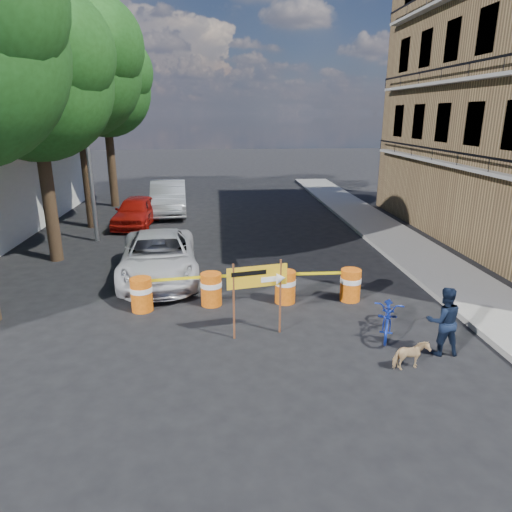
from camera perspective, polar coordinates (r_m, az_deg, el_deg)
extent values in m
plane|color=black|center=(10.38, 1.54, -11.39)|extent=(120.00, 120.00, 0.00)
cube|color=gray|center=(17.41, 19.94, -0.12)|extent=(2.40, 40.00, 0.15)
cylinder|color=#332316|center=(17.24, -24.52, 7.09)|extent=(0.44, 0.44, 4.76)
sphere|color=#1C4A15|center=(17.07, -26.09, 18.93)|extent=(5.00, 5.00, 5.00)
sphere|color=#1C4A15|center=(16.39, -24.08, 22.31)|extent=(3.75, 3.75, 3.75)
sphere|color=#1C4A15|center=(17.89, -27.41, 16.41)|extent=(3.50, 3.50, 3.50)
cylinder|color=#332316|center=(21.94, -20.41, 10.20)|extent=(0.44, 0.44, 5.32)
sphere|color=#1C4A15|center=(21.88, -21.57, 20.59)|extent=(5.40, 5.40, 5.40)
sphere|color=#1C4A15|center=(21.22, -19.65, 23.50)|extent=(4.05, 4.05, 4.05)
sphere|color=#1C4A15|center=(22.70, -22.93, 18.35)|extent=(3.78, 3.78, 3.78)
cylinder|color=#332316|center=(26.79, -17.62, 11.16)|extent=(0.44, 0.44, 4.93)
sphere|color=#1C4A15|center=(26.69, -18.38, 19.05)|extent=(4.80, 4.80, 4.80)
sphere|color=#1C4A15|center=(26.11, -16.90, 21.17)|extent=(3.60, 3.60, 3.60)
sphere|color=#1C4A15|center=(27.42, -19.48, 17.40)|extent=(3.36, 3.36, 3.36)
cylinder|color=gray|center=(19.22, -20.40, 13.36)|extent=(0.16, 0.16, 8.00)
cylinder|color=gray|center=(19.29, -20.16, 25.07)|extent=(1.00, 0.12, 0.12)
cube|color=silver|center=(19.17, -18.55, 25.12)|extent=(0.35, 0.18, 0.12)
cylinder|color=#C9520B|center=(12.39, -14.11, -4.69)|extent=(0.56, 0.56, 0.90)
cylinder|color=white|center=(12.34, -14.16, -4.05)|extent=(0.58, 0.58, 0.14)
cylinder|color=#C9520B|center=(12.43, -5.62, -4.16)|extent=(0.56, 0.56, 0.90)
cylinder|color=white|center=(12.38, -5.64, -3.51)|extent=(0.58, 0.58, 0.14)
cylinder|color=#C9520B|center=(12.56, 3.67, -3.87)|extent=(0.56, 0.56, 0.90)
cylinder|color=white|center=(12.51, 3.68, -3.23)|extent=(0.58, 0.58, 0.14)
cylinder|color=#C9520B|center=(12.94, 11.72, -3.57)|extent=(0.56, 0.56, 0.90)
cylinder|color=white|center=(12.89, 11.76, -2.95)|extent=(0.58, 0.58, 0.14)
cylinder|color=#592D19|center=(10.39, -2.80, -5.77)|extent=(0.05, 0.05, 1.83)
cylinder|color=#592D19|center=(10.69, 3.05, -5.10)|extent=(0.05, 0.05, 1.83)
cube|color=gold|center=(10.32, 0.17, -2.58)|extent=(1.40, 0.32, 0.51)
cube|color=white|center=(10.42, 1.70, -2.93)|extent=(0.40, 0.09, 0.12)
cone|color=white|center=(10.50, 3.12, -2.78)|extent=(0.27, 0.30, 0.26)
cube|color=black|center=(10.22, -0.89, -2.19)|extent=(0.80, 0.17, 0.10)
imported|color=black|center=(10.61, 22.40, -7.51)|extent=(0.78, 0.62, 1.53)
imported|color=#152EAB|center=(11.07, 16.41, -5.03)|extent=(0.95, 1.13, 1.82)
imported|color=tan|center=(9.96, 18.77, -11.73)|extent=(0.78, 0.47, 0.61)
imported|color=silver|center=(14.63, -12.08, -0.09)|extent=(2.80, 5.26, 1.41)
imported|color=#AA150E|center=(21.86, -14.75, 5.43)|extent=(1.96, 4.14, 1.37)
imported|color=#B5B8BD|center=(24.33, -10.90, 7.21)|extent=(2.15, 5.17, 1.66)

